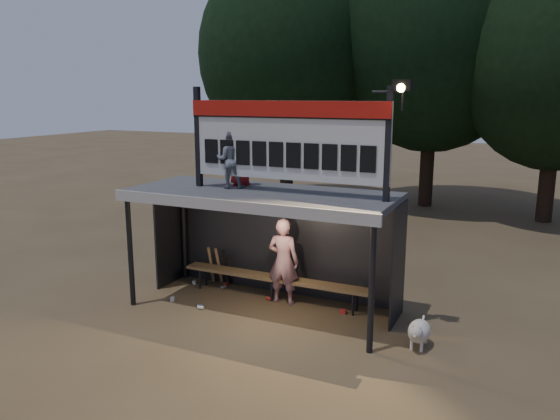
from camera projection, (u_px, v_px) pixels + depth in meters
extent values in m
plane|color=brown|center=(262.00, 308.00, 10.60)|extent=(80.00, 80.00, 0.00)
imported|color=silver|center=(283.00, 261.00, 10.71)|extent=(0.65, 0.44, 1.73)
imported|color=slate|center=(230.00, 160.00, 10.32)|extent=(0.66, 0.60, 1.09)
imported|color=#A7191C|center=(241.00, 158.00, 10.63)|extent=(0.53, 0.36, 1.07)
cube|color=#424245|center=(261.00, 194.00, 10.13)|extent=(5.00, 2.00, 0.12)
cube|color=beige|center=(234.00, 206.00, 9.23)|extent=(5.10, 0.06, 0.20)
cylinder|color=black|center=(130.00, 251.00, 10.57)|extent=(0.10, 0.10, 2.20)
cylinder|color=black|center=(372.00, 288.00, 8.58)|extent=(0.10, 0.10, 2.20)
cylinder|color=black|center=(184.00, 230.00, 12.16)|extent=(0.10, 0.10, 2.20)
cylinder|color=black|center=(398.00, 257.00, 10.18)|extent=(0.10, 0.10, 2.20)
cube|color=black|center=(283.00, 241.00, 11.26)|extent=(5.00, 0.04, 2.20)
cube|color=black|center=(169.00, 234.00, 11.85)|extent=(0.04, 1.00, 2.20)
cube|color=black|center=(398.00, 264.00, 9.78)|extent=(0.04, 1.00, 2.20)
cylinder|color=black|center=(284.00, 191.00, 11.04)|extent=(5.00, 0.06, 0.06)
cube|color=black|center=(198.00, 137.00, 10.47)|extent=(0.10, 0.10, 1.90)
cube|color=black|center=(388.00, 145.00, 8.95)|extent=(0.10, 0.10, 1.90)
cube|color=silver|center=(286.00, 141.00, 9.71)|extent=(3.80, 0.08, 1.40)
cube|color=#B5150C|center=(285.00, 109.00, 9.55)|extent=(3.80, 0.04, 0.28)
cube|color=black|center=(285.00, 117.00, 9.58)|extent=(3.80, 0.02, 0.03)
cube|color=black|center=(211.00, 151.00, 10.35)|extent=(0.27, 0.03, 0.45)
cube|color=black|center=(227.00, 152.00, 10.21)|extent=(0.27, 0.03, 0.45)
cube|color=black|center=(243.00, 153.00, 10.07)|extent=(0.27, 0.03, 0.45)
cube|color=black|center=(259.00, 154.00, 9.93)|extent=(0.27, 0.03, 0.45)
cube|color=black|center=(276.00, 154.00, 9.79)|extent=(0.27, 0.03, 0.45)
cube|color=black|center=(293.00, 155.00, 9.65)|extent=(0.27, 0.03, 0.45)
cube|color=black|center=(311.00, 156.00, 9.51)|extent=(0.27, 0.03, 0.45)
cube|color=black|center=(330.00, 157.00, 9.37)|extent=(0.27, 0.03, 0.45)
cube|color=black|center=(348.00, 158.00, 9.23)|extent=(0.27, 0.03, 0.45)
cube|color=black|center=(368.00, 159.00, 9.09)|extent=(0.27, 0.03, 0.45)
cylinder|color=black|center=(387.00, 92.00, 8.79)|extent=(0.50, 0.04, 0.04)
cylinder|color=black|center=(402.00, 101.00, 8.72)|extent=(0.04, 0.04, 0.30)
cube|color=black|center=(403.00, 85.00, 8.62)|extent=(0.30, 0.22, 0.18)
sphere|color=#FFD88C|center=(401.00, 88.00, 8.55)|extent=(0.14, 0.14, 0.14)
cube|color=olive|center=(274.00, 278.00, 10.99)|extent=(4.00, 0.35, 0.06)
cylinder|color=black|center=(200.00, 279.00, 11.64)|extent=(0.05, 0.05, 0.45)
cylinder|color=black|center=(206.00, 275.00, 11.85)|extent=(0.05, 0.05, 0.45)
cylinder|color=black|center=(272.00, 290.00, 10.94)|extent=(0.05, 0.05, 0.45)
cylinder|color=black|center=(277.00, 287.00, 11.15)|extent=(0.05, 0.05, 0.45)
cylinder|color=black|center=(353.00, 304.00, 10.23)|extent=(0.05, 0.05, 0.45)
cylinder|color=black|center=(357.00, 300.00, 10.45)|extent=(0.05, 0.05, 0.45)
cylinder|color=black|center=(287.00, 153.00, 20.73)|extent=(0.50, 0.50, 3.74)
ellipsoid|color=black|center=(287.00, 54.00, 19.96)|extent=(6.46, 6.46, 7.48)
cylinder|color=black|center=(428.00, 149.00, 19.94)|extent=(0.50, 0.50, 4.18)
ellipsoid|color=black|center=(434.00, 33.00, 19.09)|extent=(7.22, 7.22, 8.36)
cylinder|color=black|center=(548.00, 168.00, 17.47)|extent=(0.50, 0.50, 3.52)
ellipsoid|color=black|center=(560.00, 57.00, 16.75)|extent=(6.08, 6.08, 7.04)
ellipsoid|color=silver|center=(419.00, 331.00, 8.96)|extent=(0.36, 0.58, 0.36)
sphere|color=beige|center=(416.00, 333.00, 8.69)|extent=(0.22, 0.22, 0.22)
cone|color=beige|center=(415.00, 336.00, 8.61)|extent=(0.10, 0.10, 0.10)
cone|color=beige|center=(413.00, 327.00, 8.67)|extent=(0.06, 0.06, 0.07)
cone|color=silver|center=(419.00, 328.00, 8.63)|extent=(0.06, 0.06, 0.07)
cylinder|color=silver|center=(412.00, 345.00, 8.87)|extent=(0.05, 0.05, 0.18)
cylinder|color=silver|center=(421.00, 347.00, 8.80)|extent=(0.05, 0.05, 0.18)
cylinder|color=beige|center=(416.00, 336.00, 9.19)|extent=(0.05, 0.05, 0.18)
cylinder|color=beige|center=(426.00, 338.00, 9.12)|extent=(0.05, 0.05, 0.18)
cylinder|color=#ECE4CC|center=(423.00, 320.00, 9.21)|extent=(0.04, 0.16, 0.14)
cylinder|color=olive|center=(211.00, 264.00, 11.93)|extent=(0.08, 0.27, 0.84)
cylinder|color=#9B6F48|center=(219.00, 266.00, 11.84)|extent=(0.07, 0.30, 0.83)
cylinder|color=black|center=(227.00, 267.00, 11.76)|extent=(0.07, 0.33, 0.83)
cube|color=red|center=(343.00, 311.00, 10.35)|extent=(0.10, 0.07, 0.08)
cylinder|color=#B1B2B6|center=(223.00, 287.00, 11.67)|extent=(0.12, 0.14, 0.07)
cube|color=beige|center=(195.00, 282.00, 11.96)|extent=(0.09, 0.11, 0.08)
cylinder|color=red|center=(269.00, 299.00, 11.01)|extent=(0.14, 0.11, 0.07)
cube|color=#B8B8BD|center=(172.00, 299.00, 10.97)|extent=(0.11, 0.12, 0.08)
cylinder|color=beige|center=(201.00, 308.00, 10.54)|extent=(0.13, 0.08, 0.07)
cube|color=#A42C1C|center=(226.00, 284.00, 11.82)|extent=(0.09, 0.11, 0.08)
cylinder|color=#A1A1A6|center=(201.00, 306.00, 10.64)|extent=(0.13, 0.08, 0.07)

